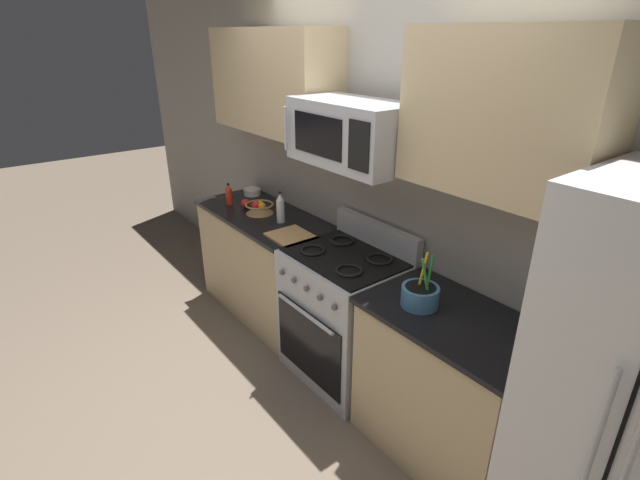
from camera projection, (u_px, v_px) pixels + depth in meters
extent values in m
plane|color=#6B5B4C|center=(260.00, 414.00, 3.01)|extent=(16.00, 16.00, 0.00)
cube|color=#9E998E|center=(390.00, 189.00, 3.07)|extent=(8.00, 0.10, 2.60)
cube|color=tan|center=(265.00, 265.00, 3.97)|extent=(1.26, 0.57, 0.88)
cube|color=black|center=(262.00, 215.00, 3.78)|extent=(1.30, 0.61, 0.03)
cube|color=#B2B5BA|center=(344.00, 317.00, 3.21)|extent=(0.76, 0.61, 0.91)
cube|color=black|center=(308.00, 345.00, 3.07)|extent=(0.67, 0.01, 0.51)
cylinder|color=#B2B5BA|center=(304.00, 313.00, 2.96)|extent=(0.57, 0.02, 0.02)
cube|color=black|center=(345.00, 257.00, 3.02)|extent=(0.73, 0.54, 0.02)
cube|color=#B2B5BA|center=(377.00, 235.00, 3.14)|extent=(0.76, 0.06, 0.18)
torus|color=black|center=(313.00, 250.00, 3.08)|extent=(0.17, 0.17, 0.02)
torus|color=black|center=(349.00, 270.00, 2.81)|extent=(0.17, 0.17, 0.02)
torus|color=black|center=(342.00, 241.00, 3.22)|extent=(0.17, 0.17, 0.02)
torus|color=black|center=(379.00, 259.00, 2.95)|extent=(0.17, 0.17, 0.02)
cylinder|color=#4C4C51|center=(282.00, 272.00, 3.09)|extent=(0.04, 0.02, 0.04)
cylinder|color=#4C4C51|center=(294.00, 280.00, 3.00)|extent=(0.04, 0.02, 0.04)
cylinder|color=#4C4C51|center=(306.00, 289.00, 2.90)|extent=(0.04, 0.02, 0.04)
cylinder|color=#4C4C51|center=(320.00, 298.00, 2.80)|extent=(0.04, 0.02, 0.04)
cylinder|color=#4C4C51|center=(334.00, 307.00, 2.70)|extent=(0.04, 0.02, 0.04)
cube|color=tan|center=(445.00, 389.00, 2.59)|extent=(0.91, 0.57, 0.88)
cube|color=black|center=(455.00, 319.00, 2.40)|extent=(0.95, 0.61, 0.03)
cube|color=black|center=(607.00, 471.00, 1.55)|extent=(0.01, 0.01, 1.72)
cylinder|color=#B2B5BA|center=(591.00, 455.00, 1.56)|extent=(0.02, 0.02, 0.73)
cylinder|color=#B2B5BA|center=(624.00, 476.00, 1.49)|extent=(0.02, 0.02, 0.73)
cube|color=#B2B5BA|center=(352.00, 133.00, 2.72)|extent=(0.78, 0.40, 0.37)
cube|color=black|center=(317.00, 135.00, 2.66)|extent=(0.43, 0.01, 0.23)
cube|color=black|center=(359.00, 146.00, 2.40)|extent=(0.16, 0.01, 0.26)
cylinder|color=#B2B5BA|center=(286.00, 129.00, 2.84)|extent=(0.02, 0.02, 0.26)
cube|color=tan|center=(272.00, 82.00, 3.46)|extent=(1.29, 0.34, 0.74)
cube|color=tan|center=(504.00, 114.00, 2.07)|extent=(0.94, 0.34, 0.74)
cylinder|color=teal|center=(420.00, 296.00, 2.48)|extent=(0.20, 0.20, 0.11)
cylinder|color=black|center=(420.00, 295.00, 2.47)|extent=(0.16, 0.16, 0.09)
cylinder|color=yellow|center=(422.00, 276.00, 2.46)|extent=(0.04, 0.04, 0.28)
cylinder|color=green|center=(429.00, 277.00, 2.46)|extent=(0.04, 0.02, 0.27)
cylinder|color=green|center=(426.00, 281.00, 2.40)|extent=(0.03, 0.08, 0.28)
cone|color=#9E7A4C|center=(260.00, 209.00, 3.76)|extent=(0.22, 0.22, 0.07)
torus|color=#9E7A4C|center=(259.00, 205.00, 3.75)|extent=(0.23, 0.23, 0.02)
sphere|color=red|center=(256.00, 205.00, 3.75)|extent=(0.08, 0.08, 0.08)
sphere|color=orange|center=(262.00, 206.00, 3.74)|extent=(0.06, 0.06, 0.06)
sphere|color=yellow|center=(260.00, 205.00, 3.77)|extent=(0.06, 0.06, 0.06)
sphere|color=red|center=(245.00, 204.00, 3.87)|extent=(0.08, 0.08, 0.08)
cube|color=tan|center=(291.00, 236.00, 3.32)|extent=(0.32, 0.29, 0.02)
cylinder|color=silver|center=(281.00, 211.00, 3.56)|extent=(0.06, 0.06, 0.18)
cone|color=silver|center=(280.00, 197.00, 3.52)|extent=(0.06, 0.06, 0.05)
cylinder|color=black|center=(280.00, 193.00, 3.50)|extent=(0.02, 0.02, 0.01)
cylinder|color=red|center=(229.00, 197.00, 3.95)|extent=(0.06, 0.06, 0.13)
cone|color=red|center=(228.00, 187.00, 3.91)|extent=(0.05, 0.05, 0.04)
cylinder|color=black|center=(228.00, 184.00, 3.90)|extent=(0.02, 0.02, 0.01)
cylinder|color=white|center=(252.00, 192.00, 4.19)|extent=(0.15, 0.15, 0.05)
torus|color=white|center=(252.00, 189.00, 4.18)|extent=(0.15, 0.15, 0.01)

